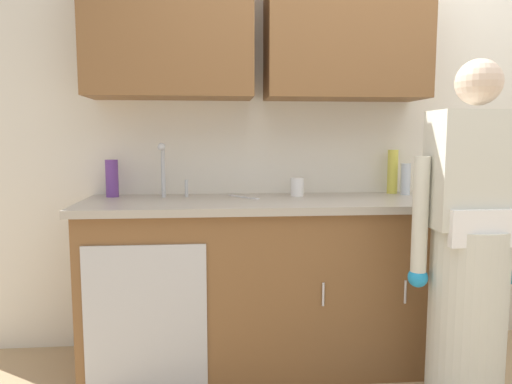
# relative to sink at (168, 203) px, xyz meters

# --- Properties ---
(kitchen_wall_with_uppers) EXTENTS (4.80, 0.44, 2.70)m
(kitchen_wall_with_uppers) POSITION_rel_sink_xyz_m (0.92, 0.29, 0.55)
(kitchen_wall_with_uppers) COLOR silver
(kitchen_wall_with_uppers) RESTS_ON ground
(counter_cabinet) EXTENTS (1.90, 0.62, 0.90)m
(counter_cabinet) POSITION_rel_sink_xyz_m (0.51, -0.01, -0.48)
(counter_cabinet) COLOR brown
(counter_cabinet) RESTS_ON ground
(countertop) EXTENTS (1.96, 0.66, 0.04)m
(countertop) POSITION_rel_sink_xyz_m (0.51, -0.01, -0.01)
(countertop) COLOR #A8A093
(countertop) RESTS_ON counter_cabinet
(sink) EXTENTS (0.50, 0.36, 0.35)m
(sink) POSITION_rel_sink_xyz_m (0.00, 0.00, 0.00)
(sink) COLOR #B7BABF
(sink) RESTS_ON counter_cabinet
(person_at_sink) EXTENTS (0.55, 0.34, 1.62)m
(person_at_sink) POSITION_rel_sink_xyz_m (1.40, -0.59, -0.23)
(person_at_sink) COLOR white
(person_at_sink) RESTS_ON ground
(bottle_soap) EXTENTS (0.07, 0.07, 0.21)m
(bottle_soap) POSITION_rel_sink_xyz_m (-0.34, 0.19, 0.12)
(bottle_soap) COLOR #66388C
(bottle_soap) RESTS_ON countertop
(bottle_water_tall) EXTENTS (0.06, 0.06, 0.27)m
(bottle_water_tall) POSITION_rel_sink_xyz_m (1.34, 0.22, 0.15)
(bottle_water_tall) COLOR #D8D14C
(bottle_water_tall) RESTS_ON countertop
(bottle_water_short) EXTENTS (0.06, 0.06, 0.19)m
(bottle_water_short) POSITION_rel_sink_xyz_m (1.39, 0.14, 0.11)
(bottle_water_short) COLOR silver
(bottle_water_short) RESTS_ON countertop
(cup_by_sink) EXTENTS (0.08, 0.08, 0.11)m
(cup_by_sink) POSITION_rel_sink_xyz_m (0.73, 0.13, 0.07)
(cup_by_sink) COLOR white
(cup_by_sink) RESTS_ON countertop
(knife_on_counter) EXTENTS (0.16, 0.21, 0.01)m
(knife_on_counter) POSITION_rel_sink_xyz_m (0.42, 0.10, 0.02)
(knife_on_counter) COLOR silver
(knife_on_counter) RESTS_ON countertop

